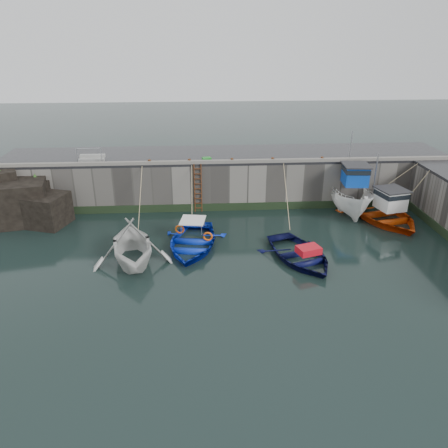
{
  "coord_description": "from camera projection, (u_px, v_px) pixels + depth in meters",
  "views": [
    {
      "loc": [
        -2.01,
        -16.61,
        10.71
      ],
      "look_at": [
        -0.64,
        5.02,
        1.2
      ],
      "focal_mm": 35.0,
      "sensor_mm": 36.0,
      "label": 1
    }
  ],
  "objects": [
    {
      "name": "boat_near_blue_rope",
      "position": [
        192.0,
        219.0,
        27.37
      ],
      "size": [
        0.04,
        3.75,
        3.1
      ],
      "primitive_type": null,
      "color": "tan",
      "rests_on": "ground"
    },
    {
      "name": "ground",
      "position": [
        245.0,
        293.0,
        19.6
      ],
      "size": [
        120.0,
        120.0,
        0.0
      ],
      "primitive_type": "plane",
      "color": "black",
      "rests_on": "ground"
    },
    {
      "name": "boat_near_blue",
      "position": [
        192.0,
        247.0,
        23.85
      ],
      "size": [
        4.45,
        5.69,
        1.07
      ],
      "primitive_type": "imported",
      "rotation": [
        0.0,
        0.0,
        -0.15
      ],
      "color": "#0C2CBF",
      "rests_on": "ground"
    },
    {
      "name": "quay_back",
      "position": [
        226.0,
        177.0,
        30.42
      ],
      "size": [
        30.0,
        5.0,
        3.0
      ],
      "primitive_type": "cube",
      "color": "slate",
      "rests_on": "ground"
    },
    {
      "name": "boat_near_white_rope",
      "position": [
        143.0,
        225.0,
        26.5
      ],
      "size": [
        0.04,
        4.96,
        3.1
      ],
      "primitive_type": null,
      "color": "tan",
      "rests_on": "ground"
    },
    {
      "name": "algae_back",
      "position": [
        229.0,
        207.0,
        28.6
      ],
      "size": [
        30.0,
        0.08,
        0.5
      ],
      "primitive_type": "cube",
      "color": "black",
      "rests_on": "ground"
    },
    {
      "name": "boat_near_navy",
      "position": [
        299.0,
        259.0,
        22.55
      ],
      "size": [
        4.82,
        5.74,
        1.02
      ],
      "primitive_type": "imported",
      "rotation": [
        0.0,
        0.0,
        0.3
      ],
      "color": "#080B38",
      "rests_on": "ground"
    },
    {
      "name": "railing",
      "position": [
        92.0,
        158.0,
        28.02
      ],
      "size": [
        1.6,
        1.05,
        1.0
      ],
      "color": "#A5A8AD",
      "rests_on": "road_back"
    },
    {
      "name": "ladder",
      "position": [
        198.0,
        188.0,
        27.91
      ],
      "size": [
        0.51,
        0.08,
        3.2
      ],
      "color": "#3F1E0F",
      "rests_on": "ground"
    },
    {
      "name": "bollard_d",
      "position": [
        273.0,
        160.0,
        27.81
      ],
      "size": [
        0.18,
        0.18,
        0.28
      ],
      "primitive_type": "cylinder",
      "color": "#3F1E0F",
      "rests_on": "road_back"
    },
    {
      "name": "fish_crate",
      "position": [
        207.0,
        160.0,
        27.85
      ],
      "size": [
        0.62,
        0.52,
        0.27
      ],
      "primitive_type": "cube",
      "rotation": [
        0.0,
        0.0,
        0.2
      ],
      "color": "#17801E",
      "rests_on": "road_back"
    },
    {
      "name": "rock_outcrop",
      "position": [
        20.0,
        201.0,
        26.68
      ],
      "size": [
        5.85,
        4.24,
        3.41
      ],
      "color": "black",
      "rests_on": "ground"
    },
    {
      "name": "kerb_back",
      "position": [
        229.0,
        161.0,
        27.57
      ],
      "size": [
        30.0,
        0.3,
        0.2
      ],
      "primitive_type": "cube",
      "color": "slate",
      "rests_on": "road_back"
    },
    {
      "name": "boat_near_navy_rope",
      "position": [
        282.0,
        222.0,
        26.88
      ],
      "size": [
        0.04,
        5.17,
        3.1
      ],
      "primitive_type": null,
      "color": "tan",
      "rests_on": "ground"
    },
    {
      "name": "boat_far_white",
      "position": [
        350.0,
        196.0,
        28.28
      ],
      "size": [
        2.82,
        6.27,
        5.35
      ],
      "rotation": [
        0.0,
        0.0,
        -0.09
      ],
      "color": "white",
      "rests_on": "ground"
    },
    {
      "name": "road_back",
      "position": [
        226.0,
        155.0,
        29.79
      ],
      "size": [
        30.0,
        5.0,
        0.16
      ],
      "primitive_type": "cube",
      "color": "black",
      "rests_on": "quay_back"
    },
    {
      "name": "boat_far_orange",
      "position": [
        383.0,
        213.0,
        27.2
      ],
      "size": [
        5.6,
        6.9,
        4.26
      ],
      "rotation": [
        0.0,
        0.0,
        0.23
      ],
      "color": "#DB440B",
      "rests_on": "ground"
    },
    {
      "name": "bollard_a",
      "position": [
        149.0,
        162.0,
        27.35
      ],
      "size": [
        0.18,
        0.18,
        0.28
      ],
      "primitive_type": "cylinder",
      "color": "#3F1E0F",
      "rests_on": "road_back"
    },
    {
      "name": "bollard_b",
      "position": [
        189.0,
        161.0,
        27.5
      ],
      "size": [
        0.18,
        0.18,
        0.28
      ],
      "primitive_type": "cylinder",
      "color": "#3F1E0F",
      "rests_on": "road_back"
    },
    {
      "name": "bollard_c",
      "position": [
        232.0,
        160.0,
        27.65
      ],
      "size": [
        0.18,
        0.18,
        0.28
      ],
      "primitive_type": "cylinder",
      "color": "#3F1E0F",
      "rests_on": "road_back"
    },
    {
      "name": "boat_near_white",
      "position": [
        133.0,
        261.0,
        22.28
      ],
      "size": [
        5.18,
        5.7,
        2.6
      ],
      "primitive_type": "imported",
      "rotation": [
        0.0,
        0.0,
        0.21
      ],
      "color": "silver",
      "rests_on": "ground"
    },
    {
      "name": "bollard_e",
      "position": [
        322.0,
        159.0,
        27.99
      ],
      "size": [
        0.18,
        0.18,
        0.28
      ],
      "primitive_type": "cylinder",
      "color": "#3F1E0F",
      "rests_on": "road_back"
    }
  ]
}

